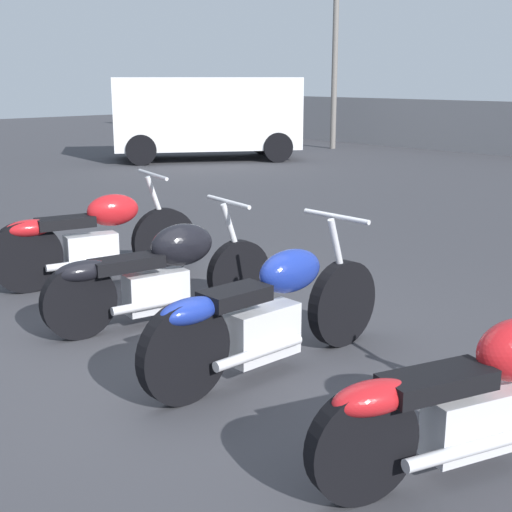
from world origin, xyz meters
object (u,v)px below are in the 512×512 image
object	(u,v)px
motorcycle_slot_0	(94,238)
parked_van	(205,114)
motorcycle_slot_1	(161,272)
motorcycle_slot_2	(267,312)
motorcycle_slot_3	(481,395)

from	to	relation	value
motorcycle_slot_0	parked_van	xyz separation A→B (m)	(-7.67, 7.69, 0.65)
motorcycle_slot_1	motorcycle_slot_2	bearing A→B (deg)	5.45
motorcycle_slot_0	motorcycle_slot_1	world-z (taller)	motorcycle_slot_0
motorcycle_slot_3	parked_van	xyz separation A→B (m)	(-12.04, 8.07, 0.69)
motorcycle_slot_0	motorcycle_slot_3	bearing A→B (deg)	8.90
motorcycle_slot_0	parked_van	size ratio (longest dim) A/B	0.42
motorcycle_slot_2	motorcycle_slot_1	bearing A→B (deg)	176.94
motorcycle_slot_2	parked_van	xyz separation A→B (m)	(-10.41, 8.00, 0.67)
motorcycle_slot_0	motorcycle_slot_1	distance (m)	1.41
motorcycle_slot_1	motorcycle_slot_2	size ratio (longest dim) A/B	0.96
motorcycle_slot_1	motorcycle_slot_3	world-z (taller)	motorcycle_slot_1
motorcycle_slot_1	parked_van	size ratio (longest dim) A/B	0.42
motorcycle_slot_0	parked_van	distance (m)	10.88
motorcycle_slot_0	parked_van	world-z (taller)	parked_van
motorcycle_slot_2	motorcycle_slot_3	world-z (taller)	motorcycle_slot_2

